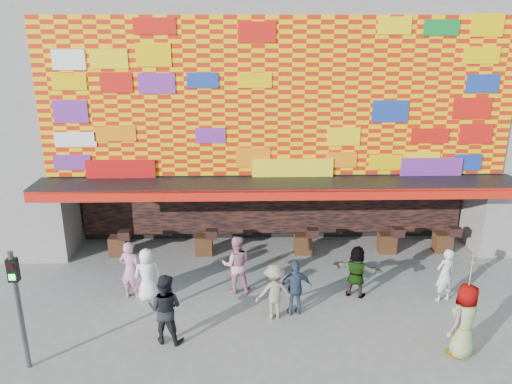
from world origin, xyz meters
TOP-DOWN VIEW (x-y plane):
  - ground at (0.00, 0.00)m, footprint 90.00×90.00m
  - shop_building at (0.00, 8.18)m, footprint 15.20×9.40m
  - signal_left at (-6.20, -1.50)m, footprint 0.22×0.20m
  - ped_a at (-3.92, 1.58)m, footprint 0.86×0.66m
  - ped_b at (-4.41, 1.65)m, footprint 0.74×0.58m
  - ped_c at (-3.08, -0.53)m, footprint 1.03×0.88m
  - ped_d at (-0.28, 0.48)m, footprint 1.11×0.77m
  - ped_e at (0.32, 0.64)m, footprint 1.00×0.54m
  - ped_f at (2.23, 1.60)m, footprint 1.54×1.03m
  - ped_g at (4.20, -1.30)m, footprint 1.11×1.02m
  - ped_h at (4.74, 1.27)m, footprint 0.68×0.55m
  - ped_i at (-1.32, 1.95)m, footprint 0.91×0.72m
  - parasol at (4.20, -1.30)m, footprint 1.42×1.43m

SIDE VIEW (x-z plane):
  - ground at x=0.00m, z-range 0.00..0.00m
  - ped_a at x=-3.92m, z-range 0.00..1.59m
  - ped_d at x=-0.28m, z-range 0.00..1.59m
  - ped_f at x=2.23m, z-range 0.00..1.59m
  - ped_e at x=0.32m, z-range 0.00..1.61m
  - ped_h at x=4.74m, z-range 0.00..1.63m
  - ped_b at x=-4.41m, z-range 0.00..1.79m
  - ped_i at x=-1.32m, z-range 0.00..1.80m
  - ped_c at x=-3.08m, z-range 0.00..1.86m
  - ped_g at x=4.20m, z-range 0.00..1.90m
  - signal_left at x=-6.20m, z-range 0.36..3.36m
  - parasol at x=4.20m, z-range 1.22..3.19m
  - shop_building at x=0.00m, z-range 0.23..10.23m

